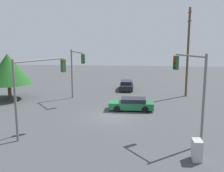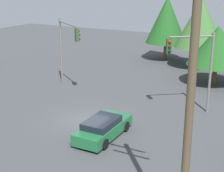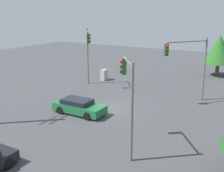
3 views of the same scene
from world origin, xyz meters
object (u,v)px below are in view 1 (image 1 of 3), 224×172
at_px(sedan_dark, 126,85).
at_px(traffic_signal_aux, 192,82).
at_px(sedan_green, 132,104).
at_px(traffic_signal_main, 76,66).
at_px(traffic_signal_cross, 37,82).
at_px(electrical_cabinet, 197,150).

xyz_separation_m(sedan_dark, traffic_signal_aux, (-18.12, -5.40, 3.81)).
distance_m(sedan_green, traffic_signal_main, 8.21).
bearing_deg(sedan_green, traffic_signal_main, 60.68).
xyz_separation_m(traffic_signal_cross, electrical_cabinet, (-3.53, -11.49, -3.56)).
height_order(traffic_signal_main, electrical_cabinet, traffic_signal_main).
relative_size(sedan_green, sedan_dark, 1.13).
distance_m(traffic_signal_cross, electrical_cabinet, 12.53).
height_order(sedan_green, electrical_cabinet, electrical_cabinet).
bearing_deg(traffic_signal_aux, sedan_dark, -20.65).
bearing_deg(sedan_green, sedan_dark, 5.32).
bearing_deg(traffic_signal_aux, traffic_signal_main, 6.31).
relative_size(sedan_green, traffic_signal_aux, 0.70).
distance_m(traffic_signal_main, traffic_signal_cross, 11.28).
bearing_deg(traffic_signal_aux, traffic_signal_cross, 51.44).
xyz_separation_m(sedan_dark, traffic_signal_cross, (-17.85, 6.20, 3.62)).
bearing_deg(sedan_dark, traffic_signal_aux, 106.59).
relative_size(sedan_green, traffic_signal_cross, 0.75).
relative_size(sedan_green, traffic_signal_main, 0.77).
xyz_separation_m(sedan_dark, traffic_signal_main, (-6.59, 5.56, 3.43)).
xyz_separation_m(sedan_green, traffic_signal_cross, (-7.60, 7.15, 3.60)).
bearing_deg(traffic_signal_cross, sedan_green, -6.94).
height_order(sedan_dark, traffic_signal_cross, traffic_signal_cross).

